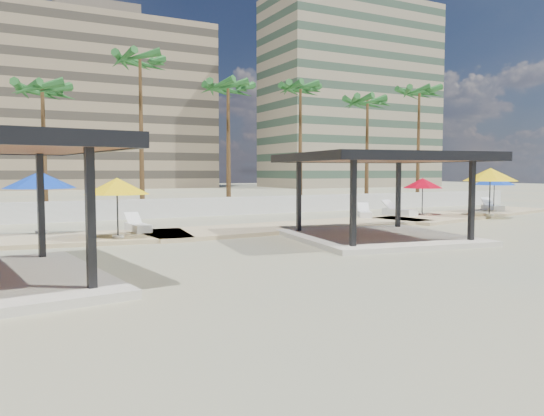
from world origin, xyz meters
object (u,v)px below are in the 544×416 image
at_px(umbrella_c, 423,183).
at_px(lounger_a, 138,227).
at_px(lounger_b, 364,214).
at_px(lounger_d, 492,207).
at_px(lounger_c, 399,212).
at_px(pavilion_central, 379,189).

bearing_deg(umbrella_c, lounger_a, -177.86).
bearing_deg(lounger_b, lounger_d, -57.99).
relative_size(lounger_a, lounger_c, 0.87).
distance_m(lounger_a, lounger_c, 16.60).
distance_m(pavilion_central, lounger_a, 10.96).
relative_size(umbrella_c, lounger_b, 1.59).
distance_m(umbrella_c, lounger_b, 4.40).
height_order(pavilion_central, lounger_c, pavilion_central).
xyz_separation_m(lounger_a, lounger_c, (16.55, 1.32, 0.03)).
height_order(pavilion_central, lounger_a, pavilion_central).
distance_m(umbrella_c, lounger_c, 2.28).
distance_m(pavilion_central, lounger_b, 9.54).
xyz_separation_m(umbrella_c, lounger_d, (7.07, 0.65, -1.77)).
relative_size(umbrella_c, lounger_a, 1.58).
xyz_separation_m(umbrella_c, lounger_c, (-1.30, 0.65, -1.76)).
xyz_separation_m(umbrella_c, lounger_b, (-3.97, 0.64, -1.79)).
height_order(lounger_a, lounger_c, lounger_c).
relative_size(lounger_a, lounger_b, 1.01).
relative_size(lounger_b, lounger_d, 0.91).
bearing_deg(lounger_c, lounger_d, -96.30).
height_order(pavilion_central, lounger_b, pavilion_central).
distance_m(pavilion_central, lounger_c, 11.24).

